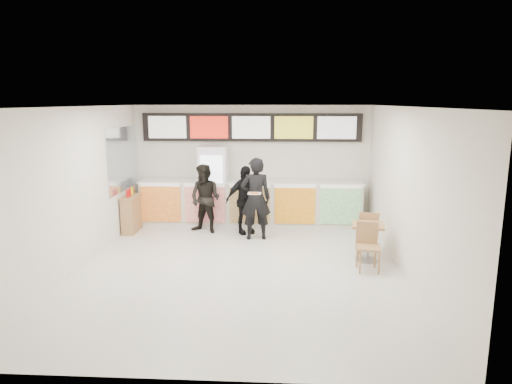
# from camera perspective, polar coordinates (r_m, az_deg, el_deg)

# --- Properties ---
(floor) EXTENTS (7.00, 7.00, 0.00)m
(floor) POSITION_cam_1_polar(r_m,az_deg,el_deg) (8.69, -2.05, -9.57)
(floor) COLOR beige
(floor) RESTS_ON ground
(ceiling) EXTENTS (7.00, 7.00, 0.00)m
(ceiling) POSITION_cam_1_polar(r_m,az_deg,el_deg) (8.12, -2.20, 10.62)
(ceiling) COLOR white
(ceiling) RESTS_ON wall_back
(wall_back) EXTENTS (6.00, 0.00, 6.00)m
(wall_back) POSITION_cam_1_polar(r_m,az_deg,el_deg) (11.72, -0.55, 3.47)
(wall_back) COLOR silver
(wall_back) RESTS_ON floor
(wall_left) EXTENTS (0.00, 7.00, 7.00)m
(wall_left) POSITION_cam_1_polar(r_m,az_deg,el_deg) (9.06, -21.38, 0.37)
(wall_left) COLOR silver
(wall_left) RESTS_ON floor
(wall_right) EXTENTS (0.00, 7.00, 7.00)m
(wall_right) POSITION_cam_1_polar(r_m,az_deg,el_deg) (8.54, 18.35, -0.05)
(wall_right) COLOR silver
(wall_right) RESTS_ON floor
(service_counter) EXTENTS (5.56, 0.77, 1.14)m
(service_counter) POSITION_cam_1_polar(r_m,az_deg,el_deg) (11.48, -0.67, -1.40)
(service_counter) COLOR silver
(service_counter) RESTS_ON floor
(menu_board) EXTENTS (5.50, 0.14, 0.70)m
(menu_board) POSITION_cam_1_polar(r_m,az_deg,el_deg) (11.54, -0.59, 8.09)
(menu_board) COLOR black
(menu_board) RESTS_ON wall_back
(drinks_fridge) EXTENTS (0.70, 0.67, 2.00)m
(drinks_fridge) POSITION_cam_1_polar(r_m,az_deg,el_deg) (11.51, -5.32, 0.77)
(drinks_fridge) COLOR white
(drinks_fridge) RESTS_ON floor
(mirror_panel) EXTENTS (0.01, 2.00, 1.50)m
(mirror_panel) POSITION_cam_1_polar(r_m,az_deg,el_deg) (11.26, -16.30, 3.98)
(mirror_panel) COLOR #B2B7BF
(mirror_panel) RESTS_ON wall_left
(customer_main) EXTENTS (0.74, 0.54, 1.87)m
(customer_main) POSITION_cam_1_polar(r_m,az_deg,el_deg) (10.27, -0.05, -0.84)
(customer_main) COLOR black
(customer_main) RESTS_ON floor
(customer_left) EXTENTS (0.97, 0.88, 1.64)m
(customer_left) POSITION_cam_1_polar(r_m,az_deg,el_deg) (10.87, -6.35, -0.86)
(customer_left) COLOR black
(customer_left) RESTS_ON floor
(customer_mid) EXTENTS (1.02, 0.80, 1.62)m
(customer_mid) POSITION_cam_1_polar(r_m,az_deg,el_deg) (10.74, -1.42, -1.00)
(customer_mid) COLOR black
(customer_mid) RESTS_ON floor
(pizza_slice) EXTENTS (0.36, 0.36, 0.02)m
(pizza_slice) POSITION_cam_1_polar(r_m,az_deg,el_deg) (9.78, -0.19, -0.13)
(pizza_slice) COLOR beige
(pizza_slice) RESTS_ON customer_main
(cafe_table) EXTENTS (0.68, 1.56, 0.89)m
(cafe_table) POSITION_cam_1_polar(r_m,az_deg,el_deg) (9.21, 13.78, -5.29)
(cafe_table) COLOR #B17A51
(cafe_table) RESTS_ON floor
(condiment_ledge) EXTENTS (0.32, 0.79, 1.05)m
(condiment_ledge) POSITION_cam_1_polar(r_m,az_deg,el_deg) (11.35, -15.30, -2.59)
(condiment_ledge) COLOR #B17A51
(condiment_ledge) RESTS_ON floor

